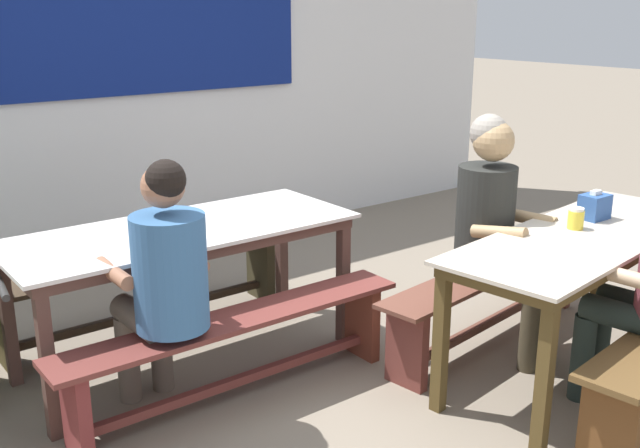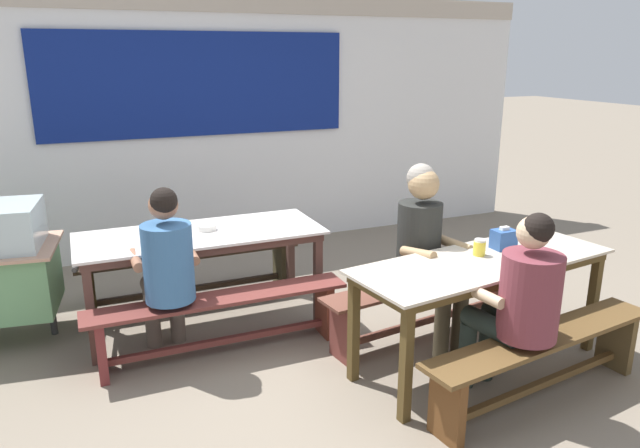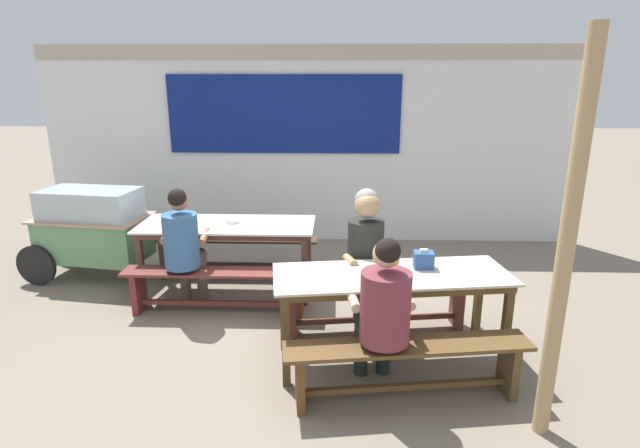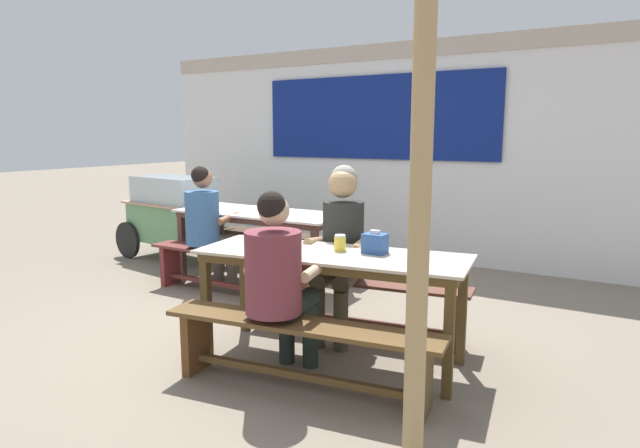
# 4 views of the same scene
# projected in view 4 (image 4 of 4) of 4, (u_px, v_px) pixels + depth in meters

# --- Properties ---
(ground_plane) EXTENTS (40.00, 40.00, 0.00)m
(ground_plane) POSITION_uv_depth(u_px,v_px,m) (260.00, 325.00, 4.57)
(ground_plane) COLOR gray
(backdrop_wall) EXTENTS (7.30, 0.23, 2.69)m
(backdrop_wall) POSITION_uv_depth(u_px,v_px,m) (399.00, 147.00, 6.89)
(backdrop_wall) COLOR silver
(backdrop_wall) RESTS_ON ground_plane
(dining_table_far) EXTENTS (1.85, 0.75, 0.78)m
(dining_table_far) POSITION_uv_depth(u_px,v_px,m) (261.00, 219.00, 5.72)
(dining_table_far) COLOR silver
(dining_table_far) RESTS_ON ground_plane
(dining_table_near) EXTENTS (1.95, 0.91, 0.78)m
(dining_table_near) POSITION_uv_depth(u_px,v_px,m) (332.00, 264.00, 3.77)
(dining_table_near) COLOR beige
(dining_table_near) RESTS_ON ground_plane
(bench_far_back) EXTENTS (1.88, 0.31, 0.45)m
(bench_far_back) POSITION_uv_depth(u_px,v_px,m) (290.00, 246.00, 6.24)
(bench_far_back) COLOR #403021
(bench_far_back) RESTS_ON ground_plane
(bench_far_front) EXTENTS (1.86, 0.28, 0.45)m
(bench_far_front) POSITION_uv_depth(u_px,v_px,m) (230.00, 266.00, 5.34)
(bench_far_front) COLOR brown
(bench_far_front) RESTS_ON ground_plane
(bench_near_back) EXTENTS (1.81, 0.52, 0.45)m
(bench_near_back) POSITION_uv_depth(u_px,v_px,m) (356.00, 298.00, 4.31)
(bench_near_back) COLOR brown
(bench_near_back) RESTS_ON ground_plane
(bench_near_front) EXTENTS (1.80, 0.53, 0.45)m
(bench_near_front) POSITION_uv_depth(u_px,v_px,m) (300.00, 344.00, 3.34)
(bench_near_front) COLOR brown
(bench_near_front) RESTS_ON ground_plane
(food_cart) EXTENTS (1.63, 0.90, 1.05)m
(food_cart) POSITION_uv_depth(u_px,v_px,m) (173.00, 211.00, 6.88)
(food_cart) COLOR #649B67
(food_cart) RESTS_ON ground_plane
(person_right_near_table) EXTENTS (0.49, 0.59, 1.35)m
(person_right_near_table) POSITION_uv_depth(u_px,v_px,m) (341.00, 240.00, 4.22)
(person_right_near_table) COLOR #433B2A
(person_right_near_table) RESTS_ON ground_plane
(person_left_back_turned) EXTENTS (0.45, 0.56, 1.27)m
(person_left_back_turned) POSITION_uv_depth(u_px,v_px,m) (207.00, 221.00, 5.49)
(person_left_back_turned) COLOR #695C50
(person_left_back_turned) RESTS_ON ground_plane
(person_near_front) EXTENTS (0.50, 0.60, 1.25)m
(person_near_front) POSITION_uv_depth(u_px,v_px,m) (278.00, 276.00, 3.41)
(person_near_front) COLOR #202A25
(person_near_front) RESTS_ON ground_plane
(tissue_box) EXTENTS (0.16, 0.12, 0.16)m
(tissue_box) POSITION_uv_depth(u_px,v_px,m) (375.00, 243.00, 3.72)
(tissue_box) COLOR #2C5296
(tissue_box) RESTS_ON dining_table_near
(condiment_jar) EXTENTS (0.08, 0.08, 0.11)m
(condiment_jar) POSITION_uv_depth(u_px,v_px,m) (340.00, 243.00, 3.80)
(condiment_jar) COLOR yellow
(condiment_jar) RESTS_ON dining_table_near
(soup_bowl) EXTENTS (0.15, 0.15, 0.04)m
(soup_bowl) POSITION_uv_depth(u_px,v_px,m) (267.00, 210.00, 5.71)
(soup_bowl) COLOR silver
(soup_bowl) RESTS_ON dining_table_far
(wooden_support_post) EXTENTS (0.10, 0.10, 2.56)m
(wooden_support_post) POSITION_uv_depth(u_px,v_px,m) (420.00, 202.00, 2.49)
(wooden_support_post) COLOR tan
(wooden_support_post) RESTS_ON ground_plane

